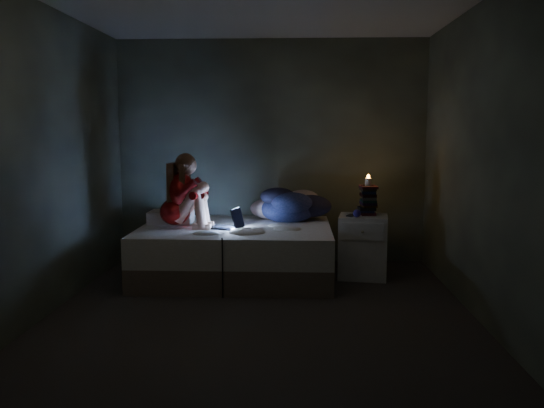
# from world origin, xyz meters

# --- Properties ---
(floor) EXTENTS (3.60, 3.80, 0.02)m
(floor) POSITION_xyz_m (0.00, 0.00, -0.01)
(floor) COLOR #2F2925
(floor) RESTS_ON ground
(wall_back) EXTENTS (3.60, 0.02, 2.60)m
(wall_back) POSITION_xyz_m (0.00, 1.91, 1.30)
(wall_back) COLOR #292E26
(wall_back) RESTS_ON ground
(wall_front) EXTENTS (3.60, 0.02, 2.60)m
(wall_front) POSITION_xyz_m (0.00, -1.91, 1.30)
(wall_front) COLOR #292E26
(wall_front) RESTS_ON ground
(wall_left) EXTENTS (0.02, 3.80, 2.60)m
(wall_left) POSITION_xyz_m (-1.81, 0.00, 1.30)
(wall_left) COLOR #292E26
(wall_left) RESTS_ON ground
(wall_right) EXTENTS (0.02, 3.80, 2.60)m
(wall_right) POSITION_xyz_m (1.81, 0.00, 1.30)
(wall_right) COLOR #292E26
(wall_right) RESTS_ON ground
(bed) EXTENTS (1.99, 1.49, 0.55)m
(bed) POSITION_xyz_m (-0.34, 1.10, 0.27)
(bed) COLOR #BBB5A4
(bed) RESTS_ON ground
(pillow) EXTENTS (0.46, 0.33, 0.13)m
(pillow) POSITION_xyz_m (-1.06, 1.27, 0.61)
(pillow) COLOR white
(pillow) RESTS_ON bed
(woman) EXTENTS (0.50, 0.34, 0.78)m
(woman) POSITION_xyz_m (-0.96, 1.00, 0.94)
(woman) COLOR maroon
(woman) RESTS_ON bed
(laptop) EXTENTS (0.38, 0.32, 0.23)m
(laptop) POSITION_xyz_m (-0.43, 0.96, 0.66)
(laptop) COLOR black
(laptop) RESTS_ON bed
(clothes_pile) EXTENTS (0.67, 0.55, 0.39)m
(clothes_pile) POSITION_xyz_m (0.20, 1.50, 0.74)
(clothes_pile) COLOR #0D1D3B
(clothes_pile) RESTS_ON bed
(nightstand) EXTENTS (0.56, 0.51, 0.66)m
(nightstand) POSITION_xyz_m (1.01, 1.15, 0.33)
(nightstand) COLOR beige
(nightstand) RESTS_ON ground
(book_stack) EXTENTS (0.19, 0.25, 0.33)m
(book_stack) POSITION_xyz_m (1.06, 1.22, 0.83)
(book_stack) COLOR black
(book_stack) RESTS_ON nightstand
(candle) EXTENTS (0.07, 0.07, 0.08)m
(candle) POSITION_xyz_m (1.06, 1.22, 1.03)
(candle) COLOR beige
(candle) RESTS_ON book_stack
(phone) EXTENTS (0.10, 0.15, 0.01)m
(phone) POSITION_xyz_m (0.88, 1.11, 0.67)
(phone) COLOR black
(phone) RESTS_ON nightstand
(blue_orb) EXTENTS (0.08, 0.08, 0.08)m
(blue_orb) POSITION_xyz_m (0.94, 1.02, 0.70)
(blue_orb) COLOR navy
(blue_orb) RESTS_ON nightstand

